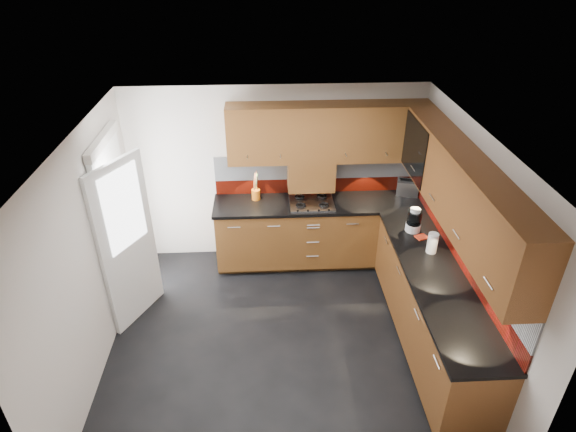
{
  "coord_description": "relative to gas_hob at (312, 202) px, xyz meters",
  "views": [
    {
      "loc": [
        -0.15,
        -3.94,
        3.98
      ],
      "look_at": [
        0.1,
        0.65,
        1.25
      ],
      "focal_mm": 30.0,
      "sensor_mm": 36.0,
      "label": 1
    }
  ],
  "objects": [
    {
      "name": "room",
      "position": [
        -0.45,
        -1.47,
        0.54
      ],
      "size": [
        4.0,
        3.8,
        2.64
      ],
      "color": "black"
    },
    {
      "name": "base_cabinets",
      "position": [
        0.62,
        -0.75,
        -0.52
      ],
      "size": [
        2.7,
        3.2,
        0.95
      ],
      "color": "brown",
      "rests_on": "room"
    },
    {
      "name": "countertop",
      "position": [
        0.6,
        -0.77,
        -0.03
      ],
      "size": [
        2.72,
        3.22,
        0.04
      ],
      "color": "black",
      "rests_on": "base_cabinets"
    },
    {
      "name": "backsplash",
      "position": [
        0.83,
        -0.54,
        0.26
      ],
      "size": [
        2.7,
        3.2,
        0.54
      ],
      "color": "#6A1409",
      "rests_on": "countertop"
    },
    {
      "name": "upper_cabinets",
      "position": [
        0.78,
        -0.69,
        0.88
      ],
      "size": [
        2.5,
        3.2,
        0.72
      ],
      "color": "brown",
      "rests_on": "room"
    },
    {
      "name": "extractor_hood",
      "position": [
        -0.0,
        0.17,
        0.33
      ],
      "size": [
        0.6,
        0.33,
        0.4
      ],
      "primitive_type": "cube",
      "color": "brown",
      "rests_on": "room"
    },
    {
      "name": "glass_cabinet",
      "position": [
        1.26,
        -0.4,
        0.91
      ],
      "size": [
        0.32,
        0.8,
        0.66
      ],
      "color": "black",
      "rests_on": "room"
    },
    {
      "name": "back_door",
      "position": [
        -2.23,
        -0.72,
        0.08
      ],
      "size": [
        0.42,
        1.19,
        2.04
      ],
      "color": "white",
      "rests_on": "room"
    },
    {
      "name": "gas_hob",
      "position": [
        0.0,
        0.0,
        0.0
      ],
      "size": [
        0.57,
        0.5,
        0.04
      ],
      "color": "silver",
      "rests_on": "countertop"
    },
    {
      "name": "utensil_pot",
      "position": [
        -0.72,
        0.15,
        0.08
      ],
      "size": [
        0.11,
        0.11,
        0.4
      ],
      "color": "orange",
      "rests_on": "countertop"
    },
    {
      "name": "toaster",
      "position": [
        1.3,
        0.18,
        0.08
      ],
      "size": [
        0.32,
        0.25,
        0.21
      ],
      "color": "silver",
      "rests_on": "countertop"
    },
    {
      "name": "food_processor",
      "position": [
        1.12,
        -0.72,
        0.12
      ],
      "size": [
        0.18,
        0.18,
        0.29
      ],
      "color": "white",
      "rests_on": "countertop"
    },
    {
      "name": "paper_towel",
      "position": [
        1.21,
        -1.16,
        0.1
      ],
      "size": [
        0.12,
        0.12,
        0.23
      ],
      "primitive_type": "cylinder",
      "rotation": [
        0.0,
        0.0,
        0.07
      ],
      "color": "white",
      "rests_on": "countertop"
    },
    {
      "name": "orange_cloth",
      "position": [
        1.19,
        -0.87,
        -0.01
      ],
      "size": [
        0.16,
        0.15,
        0.01
      ],
      "primitive_type": "cube",
      "rotation": [
        0.0,
        0.0,
        0.33
      ],
      "color": "red",
      "rests_on": "countertop"
    }
  ]
}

